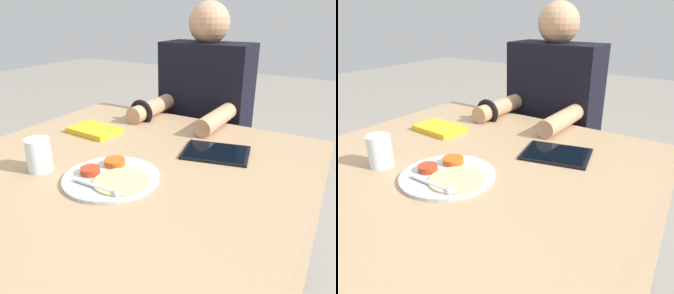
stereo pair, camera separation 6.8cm
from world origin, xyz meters
TOP-DOWN VIEW (x-y plane):
  - dining_table at (0.00, 0.00)m, footprint 1.07×1.03m
  - thali_tray at (0.03, -0.10)m, footprint 0.26×0.26m
  - red_notebook at (-0.27, 0.15)m, footprint 0.19×0.13m
  - tablet_device at (0.21, 0.20)m, footprint 0.24×0.20m
  - person_diner at (-0.04, 0.67)m, footprint 0.41×0.49m
  - drinking_glass at (-0.18, -0.16)m, footprint 0.07×0.07m

SIDE VIEW (x-z plane):
  - dining_table at x=0.00m, z-range 0.00..0.76m
  - person_diner at x=-0.04m, z-range -0.04..1.19m
  - tablet_device at x=0.21m, z-range 0.76..0.77m
  - thali_tray at x=0.03m, z-range 0.75..0.78m
  - red_notebook at x=-0.27m, z-range 0.76..0.78m
  - drinking_glass at x=-0.18m, z-range 0.76..0.85m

